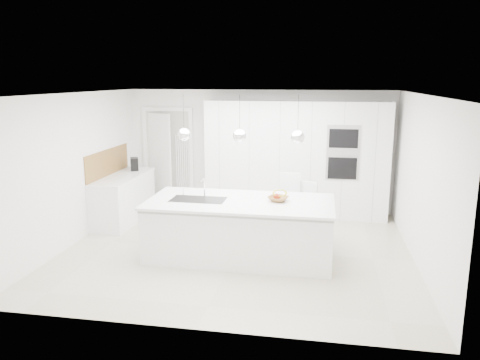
% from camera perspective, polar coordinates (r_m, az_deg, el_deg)
% --- Properties ---
extents(floor, '(5.50, 5.50, 0.00)m').
position_cam_1_polar(floor, '(7.68, -0.39, -8.52)').
color(floor, beige).
rests_on(floor, ground).
extents(wall_back, '(5.50, 0.00, 5.50)m').
position_cam_1_polar(wall_back, '(9.76, 2.24, 3.58)').
color(wall_back, white).
rests_on(wall_back, ground).
extents(wall_left, '(0.00, 5.00, 5.00)m').
position_cam_1_polar(wall_left, '(8.27, -19.50, 1.28)').
color(wall_left, white).
rests_on(wall_left, ground).
extents(ceiling, '(5.50, 5.50, 0.00)m').
position_cam_1_polar(ceiling, '(7.18, -0.42, 10.47)').
color(ceiling, white).
rests_on(ceiling, wall_back).
extents(tall_cabinets, '(3.60, 0.60, 2.30)m').
position_cam_1_polar(tall_cabinets, '(9.41, 6.83, 2.55)').
color(tall_cabinets, white).
rests_on(tall_cabinets, floor).
extents(oven_stack, '(0.62, 0.04, 1.05)m').
position_cam_1_polar(oven_stack, '(9.07, 12.44, 3.26)').
color(oven_stack, '#A5A5A8').
rests_on(oven_stack, tall_cabinets).
extents(doorway_frame, '(1.11, 0.08, 2.13)m').
position_cam_1_polar(doorway_frame, '(10.21, -8.71, 2.56)').
color(doorway_frame, white).
rests_on(doorway_frame, floor).
extents(hallway_door, '(0.76, 0.38, 2.00)m').
position_cam_1_polar(hallway_door, '(10.25, -10.12, 2.43)').
color(hallway_door, white).
rests_on(hallway_door, floor).
extents(radiator, '(0.32, 0.04, 1.40)m').
position_cam_1_polar(radiator, '(10.14, -6.98, 1.53)').
color(radiator, white).
rests_on(radiator, floor).
extents(left_base_cabinets, '(0.60, 1.80, 0.86)m').
position_cam_1_polar(left_base_cabinets, '(9.36, -13.97, -2.29)').
color(left_base_cabinets, white).
rests_on(left_base_cabinets, floor).
extents(left_worktop, '(0.62, 1.82, 0.04)m').
position_cam_1_polar(left_worktop, '(9.26, -14.11, 0.40)').
color(left_worktop, white).
rests_on(left_worktop, left_base_cabinets).
extents(oak_backsplash, '(0.02, 1.80, 0.50)m').
position_cam_1_polar(oak_backsplash, '(9.33, -15.82, 2.09)').
color(oak_backsplash, olive).
rests_on(oak_backsplash, wall_left).
extents(island_base, '(2.80, 1.20, 0.86)m').
position_cam_1_polar(island_base, '(7.24, -0.04, -6.22)').
color(island_base, white).
rests_on(island_base, floor).
extents(island_worktop, '(2.84, 1.40, 0.04)m').
position_cam_1_polar(island_worktop, '(7.16, 0.03, -2.68)').
color(island_worktop, white).
rests_on(island_worktop, island_base).
extents(island_sink, '(0.84, 0.44, 0.18)m').
position_cam_1_polar(island_sink, '(7.26, -5.11, -2.99)').
color(island_sink, '#3F3F42').
rests_on(island_sink, island_worktop).
extents(island_tap, '(0.02, 0.02, 0.30)m').
position_cam_1_polar(island_tap, '(7.38, -4.36, -0.89)').
color(island_tap, white).
rests_on(island_tap, island_worktop).
extents(pendant_left, '(0.20, 0.20, 0.20)m').
position_cam_1_polar(pendant_left, '(7.11, -6.84, 5.51)').
color(pendant_left, white).
rests_on(pendant_left, ceiling).
extents(pendant_mid, '(0.20, 0.20, 0.20)m').
position_cam_1_polar(pendant_mid, '(6.92, -0.05, 5.41)').
color(pendant_mid, white).
rests_on(pendant_mid, ceiling).
extents(pendant_right, '(0.20, 0.20, 0.20)m').
position_cam_1_polar(pendant_right, '(6.82, 7.03, 5.22)').
color(pendant_right, white).
rests_on(pendant_right, ceiling).
extents(fruit_bowl, '(0.39, 0.39, 0.07)m').
position_cam_1_polar(fruit_bowl, '(7.13, 4.67, -2.30)').
color(fruit_bowl, olive).
rests_on(fruit_bowl, island_worktop).
extents(espresso_machine, '(0.24, 0.28, 0.26)m').
position_cam_1_polar(espresso_machine, '(9.71, -12.76, 1.91)').
color(espresso_machine, black).
rests_on(espresso_machine, left_worktop).
extents(bar_stool_left, '(0.39, 0.53, 1.14)m').
position_cam_1_polar(bar_stool_left, '(8.01, 5.95, -3.42)').
color(bar_stool_left, white).
rests_on(bar_stool_left, floor).
extents(bar_stool_right, '(0.48, 0.55, 1.01)m').
position_cam_1_polar(bar_stool_right, '(8.02, 8.26, -3.94)').
color(bar_stool_right, white).
rests_on(bar_stool_right, floor).
extents(apple_a, '(0.09, 0.09, 0.09)m').
position_cam_1_polar(apple_a, '(7.13, 4.45, -2.00)').
color(apple_a, '#A22914').
rests_on(apple_a, fruit_bowl).
extents(apple_b, '(0.07, 0.07, 0.07)m').
position_cam_1_polar(apple_b, '(7.16, 4.69, -1.99)').
color(apple_b, '#A22914').
rests_on(apple_b, fruit_bowl).
extents(banana_bunch, '(0.26, 0.18, 0.23)m').
position_cam_1_polar(banana_bunch, '(7.12, 4.87, -1.59)').
color(banana_bunch, yellow).
rests_on(banana_bunch, fruit_bowl).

